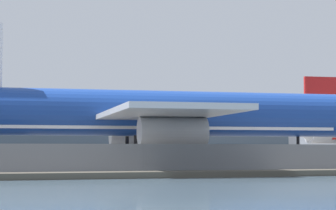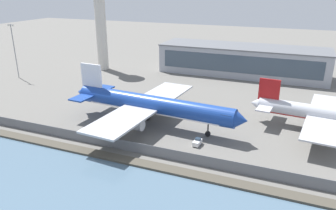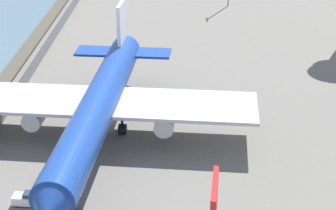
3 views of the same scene
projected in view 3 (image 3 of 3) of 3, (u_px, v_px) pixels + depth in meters
The scene contains 4 objects.
ground_plane at pixel (102, 123), 90.42m from camera, with size 500.00×500.00×0.00m, color #66635E.
perimeter_fence at pixel (2, 114), 90.17m from camera, with size 280.00×0.10×2.71m.
cargo_jet_blue at pixel (100, 104), 82.48m from camera, with size 54.65×46.95×16.04m.
baggage_tug at pixel (26, 199), 70.01m from camera, with size 1.83×3.31×1.80m.
Camera 3 is at (80.00, 12.57, 41.72)m, focal length 60.00 mm.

